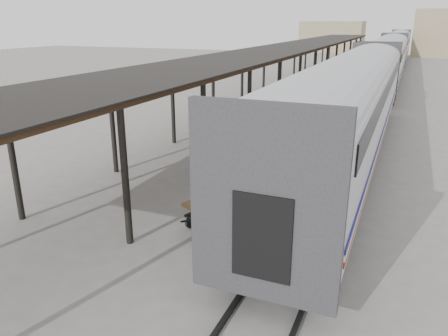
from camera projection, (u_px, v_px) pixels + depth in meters
ground at (203, 222)px, 13.73m from camera, size 160.00×160.00×0.00m
train at (386, 58)px, 41.22m from camera, size 3.45×76.01×4.01m
canopy at (293, 48)px, 34.66m from camera, size 4.90×64.30×4.15m
rails at (383, 86)px, 42.23m from camera, size 1.54×150.00×0.12m
building_left at (332, 37)px, 88.07m from camera, size 12.00×8.00×6.00m
baggage_cart at (224, 204)px, 13.50m from camera, size 1.98×2.68×0.86m
suitcase_stack at (229, 187)px, 13.67m from camera, size 1.50×1.15×0.59m
luggage_tug at (302, 104)px, 29.43m from camera, size 1.44×1.89×1.48m
porter at (223, 176)px, 12.47m from camera, size 0.48×0.71×1.92m
pedestrian at (284, 101)px, 29.12m from camera, size 1.22×0.85×1.92m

